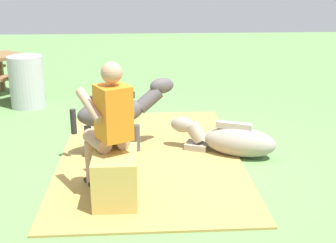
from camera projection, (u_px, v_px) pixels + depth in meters
The scene contains 7 objects.
ground_plane at pixel (161, 164), 5.22m from camera, with size 24.00×24.00×0.00m, color #608C4C.
hay_patch at pixel (150, 155), 5.44m from camera, with size 3.43×2.16×0.02m, color #AD8C47.
hay_bale at pixel (116, 178), 4.30m from camera, with size 0.61×0.42×0.50m, color tan.
person_seated at pixel (109, 123), 4.27m from camera, with size 0.72×0.60×1.38m.
pony_standing at pixel (118, 111), 5.41m from camera, with size 0.69×1.28×0.90m.
pony_lying at pixel (232, 140), 5.44m from camera, with size 0.78×1.33×0.42m.
water_barrel at pixel (27, 82), 7.35m from camera, with size 0.57×0.57×0.86m, color #B2B2B7.
Camera 1 is at (-4.79, 0.22, 2.14)m, focal length 47.22 mm.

